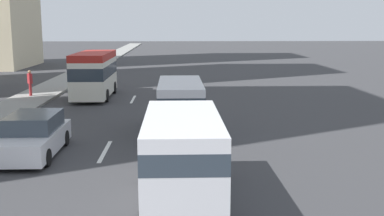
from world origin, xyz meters
name	(u,v)px	position (x,y,z in m)	size (l,w,h in m)	color
ground_plane	(139,88)	(31.50, 0.00, 0.00)	(198.00, 198.00, 0.00)	#38383A
sidewalk_right	(52,87)	(31.50, 6.74, 0.07)	(162.00, 2.86, 0.15)	gray
lane_stripe_mid	(105,151)	(12.91, 0.00, 0.01)	(3.20, 0.16, 0.01)	silver
lane_stripe_far	(133,99)	(25.86, 0.00, 0.01)	(3.20, 0.16, 0.01)	silver
car_lead	(33,136)	(12.50, 2.64, 0.75)	(4.63, 1.97, 1.58)	silver
van_second	(183,152)	(7.63, -2.97, 1.40)	(5.32, 2.23, 2.44)	silver
van_third	(180,103)	(16.15, -3.02, 1.35)	(5.37, 2.11, 2.35)	silver
minibus_fourth	(94,73)	(26.78, 2.64, 1.68)	(6.74, 2.31, 3.06)	silver
pedestrian_near_lamp	(30,82)	(26.81, 6.99, 1.10)	(0.38, 0.38, 1.72)	red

